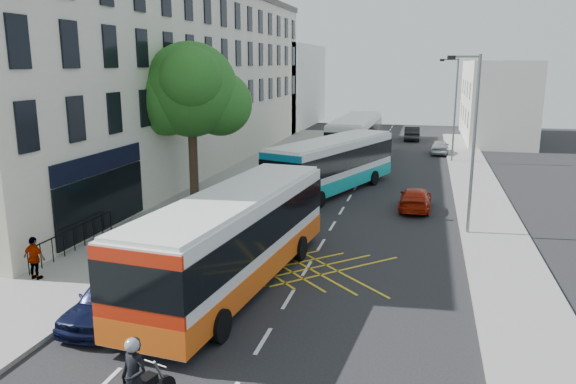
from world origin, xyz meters
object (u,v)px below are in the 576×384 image
Objects in this scene: bus_mid at (333,164)px; motorbike at (136,384)px; bus_far at (356,137)px; parked_car_blue at (113,298)px; distant_car_grey at (367,140)px; pedestrian_far at (35,258)px; bus_near at (235,237)px; parked_car_silver at (197,223)px; lamp_far at (454,104)px; red_hatchback at (415,199)px; distant_car_silver at (440,147)px; street_tree at (190,91)px; distant_car_dark at (412,133)px; lamp_near at (472,136)px.

motorbike is (-0.36, -23.69, -0.75)m from bus_mid.
bus_far is 3.02× the size of parked_car_blue.
pedestrian_far reaches higher than distant_car_grey.
parked_car_silver is at bearing 132.34° from bus_near.
bus_near is 28.08m from bus_far.
motorbike is 5.59m from parked_car_blue.
motorbike is (-0.21, -36.14, -0.86)m from bus_far.
parked_car_silver is at bearing -116.32° from lamp_far.
red_hatchback is 23.82m from distant_car_grey.
distant_car_silver reaches higher than distant_car_grey.
bus_far is at bearing 85.44° from parked_car_blue.
bus_far is 2.61× the size of parked_car_silver.
street_tree is 2.15× the size of red_hatchback.
red_hatchback is at bearing -70.05° from bus_far.
lamp_far is 14.91m from bus_mid.
distant_car_silver is (13.93, 21.28, -5.66)m from street_tree.
distant_car_silver is at bearing 56.79° from street_tree.
parked_car_blue is 4.73m from pedestrian_far.
bus_mid is 2.90× the size of red_hatchback.
bus_mid is 2.73× the size of distant_car_dark.
bus_near is 3.30× the size of distant_car_silver.
lamp_far is 5.03× the size of pedestrian_far.
bus_far is 8.20m from distant_car_silver.
motorbike is 0.61× the size of distant_car_silver.
distant_car_grey is 1.21× the size of distant_car_silver.
street_tree is 26.06m from distant_car_silver.
lamp_far is 1.68× the size of parked_car_silver.
street_tree is at bearing 105.52° from parked_car_blue.
street_tree is at bearing 120.11° from parked_car_silver.
parked_car_silver is at bearing -91.52° from bus_mid.
bus_near reaches higher than motorbike.
red_hatchback is 19.13m from pedestrian_far.
street_tree is 9.14m from parked_car_silver.
lamp_near reaches higher than bus_near.
distant_car_dark is 44.42m from pedestrian_far.
lamp_near reaches higher than distant_car_grey.
lamp_far reaches higher than bus_near.
distant_car_silver is (1.60, 20.00, 0.04)m from red_hatchback.
distant_car_silver is (10.32, 36.01, -0.07)m from parked_car_blue.
pedestrian_far is (-7.93, -17.19, -0.78)m from bus_mid.
distant_car_dark is at bearing 101.21° from motorbike.
street_tree reaches higher than lamp_far.
motorbike is (-7.82, -36.28, -3.65)m from lamp_far.
lamp_near is 12.04m from bus_near.
street_tree is 9.65m from bus_mid.
parked_car_silver is (-4.26, -11.10, -0.94)m from bus_mid.
lamp_far is 1.79× the size of distant_car_grey.
lamp_near is 0.66× the size of bus_near.
bus_near is 5.38× the size of motorbike.
lamp_far reaches higher than distant_car_grey.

